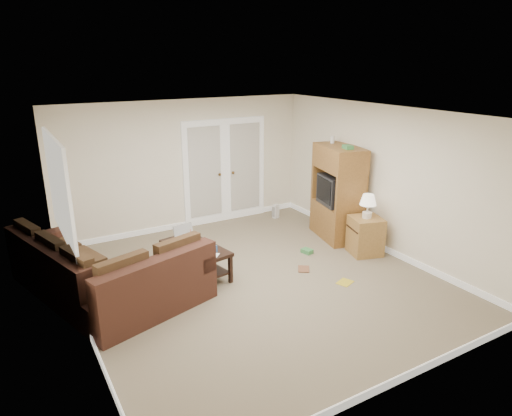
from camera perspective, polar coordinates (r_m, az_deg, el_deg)
floor at (r=7.01m, az=0.05°, el=-9.05°), size 5.50×5.50×0.00m
ceiling at (r=6.28m, az=0.05°, el=11.71°), size 5.00×5.50×0.02m
wall_left at (r=5.77m, az=-21.99°, el=-3.03°), size 0.02×5.50×2.50m
wall_right at (r=8.04m, az=15.67°, el=3.39°), size 0.02×5.50×2.50m
wall_back at (r=8.94m, az=-8.89°, el=5.30°), size 5.00×0.02×2.50m
wall_front at (r=4.54m, az=17.98°, el=-8.28°), size 5.00×0.02×2.50m
baseboards at (r=6.99m, az=0.05°, el=-8.69°), size 5.00×5.50×0.10m
french_doors at (r=9.29m, az=-3.86°, el=4.60°), size 1.80×0.05×2.13m
window_left at (r=6.63m, az=-23.35°, el=2.20°), size 0.05×1.92×1.42m
sectional_sofa at (r=6.69m, az=-18.62°, el=-8.34°), size 2.50×2.85×0.84m
coffee_table at (r=7.14m, az=-7.58°, el=-6.34°), size 0.79×1.27×0.80m
tv_armoire at (r=8.50m, az=10.16°, el=1.94°), size 0.82×1.19×1.86m
side_cabinet at (r=8.01m, az=13.54°, el=-3.01°), size 0.62×0.62×1.06m
space_heater at (r=9.62m, az=2.49°, el=-0.42°), size 0.14×0.12×0.29m
floor_magazine at (r=7.08m, az=11.05°, el=-9.11°), size 0.30×0.27×0.01m
floor_greenbox at (r=7.98m, az=6.39°, el=-5.37°), size 0.18×0.21×0.07m
floor_book at (r=7.38m, az=5.30°, el=-7.58°), size 0.28×0.30×0.02m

